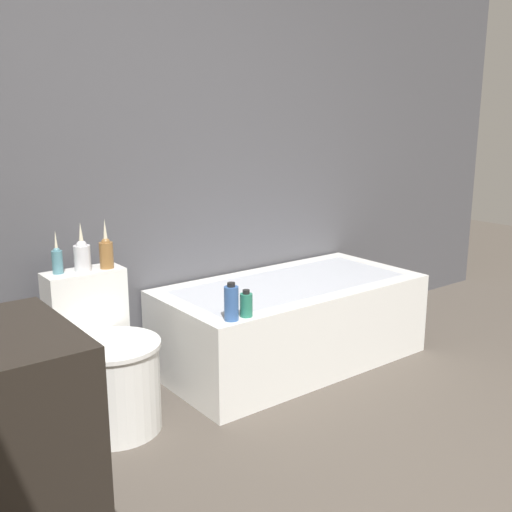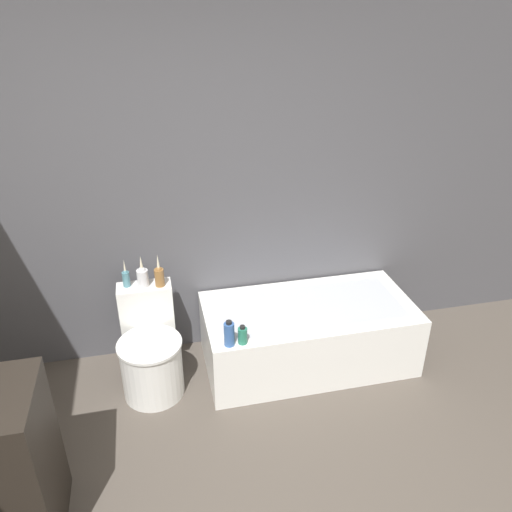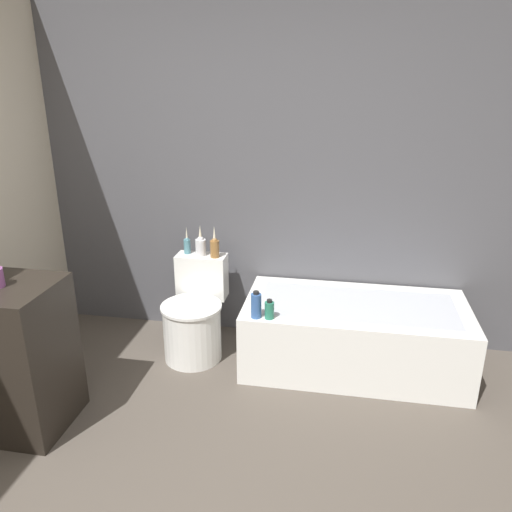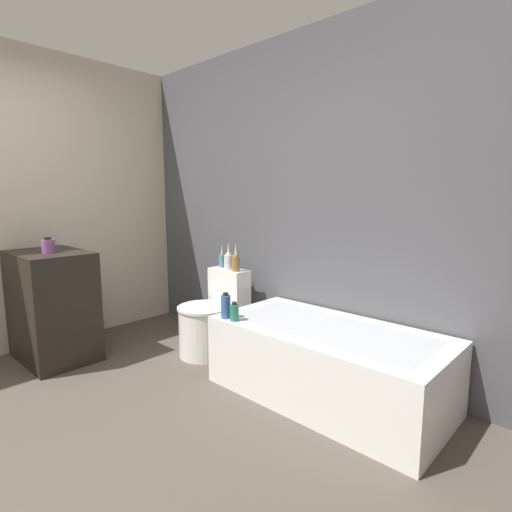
{
  "view_description": "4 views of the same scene",
  "coord_description": "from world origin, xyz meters",
  "px_view_note": "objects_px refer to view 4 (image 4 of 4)",
  "views": [
    {
      "loc": [
        -1.4,
        -0.83,
        1.44
      ],
      "look_at": [
        0.4,
        1.51,
        0.74
      ],
      "focal_mm": 42.0,
      "sensor_mm": 36.0,
      "label": 1
    },
    {
      "loc": [
        -0.27,
        -1.21,
        2.49
      ],
      "look_at": [
        0.38,
        1.64,
        0.98
      ],
      "focal_mm": 35.0,
      "sensor_mm": 36.0,
      "label": 2
    },
    {
      "loc": [
        0.67,
        -1.51,
        1.98
      ],
      "look_at": [
        0.11,
        1.6,
        0.83
      ],
      "focal_mm": 35.0,
      "sensor_mm": 36.0,
      "label": 3
    },
    {
      "loc": [
        2.18,
        -0.48,
        1.36
      ],
      "look_at": [
        0.22,
        1.61,
        0.92
      ],
      "focal_mm": 28.0,
      "sensor_mm": 36.0,
      "label": 4
    }
  ],
  "objects_px": {
    "vase_silver": "(229,260)",
    "vase_bronze": "(236,262)",
    "soap_bottle_glass": "(48,246)",
    "shampoo_bottle_tall": "(226,306)",
    "vase_gold": "(222,260)",
    "bathtub": "(327,362)",
    "toilet": "(210,320)",
    "shampoo_bottle_short": "(234,312)"
  },
  "relations": [
    {
      "from": "vase_gold",
      "to": "vase_bronze",
      "type": "height_order",
      "value": "vase_bronze"
    },
    {
      "from": "soap_bottle_glass",
      "to": "vase_silver",
      "type": "height_order",
      "value": "soap_bottle_glass"
    },
    {
      "from": "bathtub",
      "to": "toilet",
      "type": "distance_m",
      "value": 1.16
    },
    {
      "from": "vase_bronze",
      "to": "shampoo_bottle_short",
      "type": "height_order",
      "value": "vase_bronze"
    },
    {
      "from": "bathtub",
      "to": "vase_silver",
      "type": "bearing_deg",
      "value": 170.72
    },
    {
      "from": "vase_silver",
      "to": "shampoo_bottle_tall",
      "type": "distance_m",
      "value": 0.75
    },
    {
      "from": "vase_gold",
      "to": "shampoo_bottle_tall",
      "type": "relative_size",
      "value": 1.13
    },
    {
      "from": "vase_silver",
      "to": "vase_gold",
      "type": "bearing_deg",
      "value": 168.36
    },
    {
      "from": "bathtub",
      "to": "shampoo_bottle_tall",
      "type": "height_order",
      "value": "shampoo_bottle_tall"
    },
    {
      "from": "toilet",
      "to": "vase_bronze",
      "type": "height_order",
      "value": "vase_bronze"
    },
    {
      "from": "soap_bottle_glass",
      "to": "shampoo_bottle_short",
      "type": "xyz_separation_m",
      "value": [
        1.4,
        0.69,
        -0.41
      ]
    },
    {
      "from": "soap_bottle_glass",
      "to": "shampoo_bottle_short",
      "type": "relative_size",
      "value": 0.93
    },
    {
      "from": "bathtub",
      "to": "soap_bottle_glass",
      "type": "relative_size",
      "value": 12.4
    },
    {
      "from": "vase_bronze",
      "to": "vase_silver",
      "type": "bearing_deg",
      "value": 169.46
    },
    {
      "from": "bathtub",
      "to": "soap_bottle_glass",
      "type": "distance_m",
      "value": 2.32
    },
    {
      "from": "vase_bronze",
      "to": "shampoo_bottle_short",
      "type": "distance_m",
      "value": 0.73
    },
    {
      "from": "vase_gold",
      "to": "shampoo_bottle_tall",
      "type": "height_order",
      "value": "vase_gold"
    },
    {
      "from": "vase_silver",
      "to": "shampoo_bottle_tall",
      "type": "relative_size",
      "value": 1.27
    },
    {
      "from": "vase_bronze",
      "to": "shampoo_bottle_tall",
      "type": "xyz_separation_m",
      "value": [
        0.4,
        -0.49,
        -0.22
      ]
    },
    {
      "from": "shampoo_bottle_tall",
      "to": "toilet",
      "type": "bearing_deg",
      "value": 151.18
    },
    {
      "from": "vase_bronze",
      "to": "shampoo_bottle_tall",
      "type": "relative_size",
      "value": 1.32
    },
    {
      "from": "bathtub",
      "to": "shampoo_bottle_short",
      "type": "xyz_separation_m",
      "value": [
        -0.56,
        -0.32,
        0.3
      ]
    },
    {
      "from": "bathtub",
      "to": "shampoo_bottle_short",
      "type": "bearing_deg",
      "value": -150.51
    },
    {
      "from": "soap_bottle_glass",
      "to": "vase_bronze",
      "type": "bearing_deg",
      "value": 52.28
    },
    {
      "from": "shampoo_bottle_tall",
      "to": "shampoo_bottle_short",
      "type": "bearing_deg",
      "value": 0.25
    },
    {
      "from": "vase_gold",
      "to": "shampoo_bottle_short",
      "type": "distance_m",
      "value": 0.92
    },
    {
      "from": "soap_bottle_glass",
      "to": "toilet",
      "type": "bearing_deg",
      "value": 50.65
    },
    {
      "from": "vase_silver",
      "to": "shampoo_bottle_short",
      "type": "bearing_deg",
      "value": -40.24
    },
    {
      "from": "toilet",
      "to": "shampoo_bottle_tall",
      "type": "bearing_deg",
      "value": -28.82
    },
    {
      "from": "vase_bronze",
      "to": "shampoo_bottle_short",
      "type": "xyz_separation_m",
      "value": [
        0.49,
        -0.49,
        -0.24
      ]
    },
    {
      "from": "vase_silver",
      "to": "shampoo_bottle_tall",
      "type": "bearing_deg",
      "value": -44.75
    },
    {
      "from": "soap_bottle_glass",
      "to": "vase_silver",
      "type": "bearing_deg",
      "value": 56.36
    },
    {
      "from": "vase_gold",
      "to": "soap_bottle_glass",
      "type": "bearing_deg",
      "value": -119.26
    },
    {
      "from": "toilet",
      "to": "vase_silver",
      "type": "bearing_deg",
      "value": 90.0
    },
    {
      "from": "vase_bronze",
      "to": "soap_bottle_glass",
      "type": "bearing_deg",
      "value": -127.72
    },
    {
      "from": "bathtub",
      "to": "shampoo_bottle_tall",
      "type": "relative_size",
      "value": 8.31
    },
    {
      "from": "shampoo_bottle_short",
      "to": "toilet",
      "type": "bearing_deg",
      "value": 154.86
    },
    {
      "from": "bathtub",
      "to": "vase_gold",
      "type": "relative_size",
      "value": 7.38
    },
    {
      "from": "toilet",
      "to": "shampoo_bottle_short",
      "type": "height_order",
      "value": "toilet"
    },
    {
      "from": "vase_silver",
      "to": "vase_bronze",
      "type": "relative_size",
      "value": 0.97
    },
    {
      "from": "toilet",
      "to": "soap_bottle_glass",
      "type": "xyz_separation_m",
      "value": [
        -0.8,
        -0.98,
        0.67
      ]
    },
    {
      "from": "vase_silver",
      "to": "soap_bottle_glass",
      "type": "bearing_deg",
      "value": -123.64
    }
  ]
}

